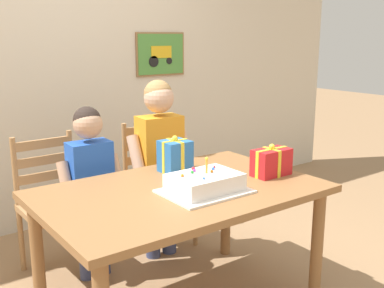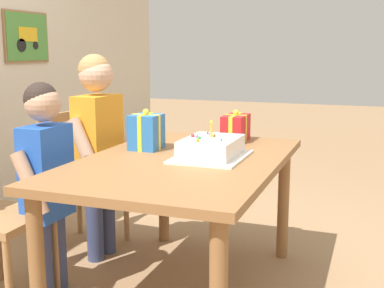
{
  "view_description": "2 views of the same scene",
  "coord_description": "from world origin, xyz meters",
  "px_view_note": "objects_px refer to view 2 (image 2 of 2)",
  "views": [
    {
      "loc": [
        -1.37,
        -1.97,
        1.55
      ],
      "look_at": [
        0.13,
        0.07,
        0.96
      ],
      "focal_mm": 43.39,
      "sensor_mm": 36.0,
      "label": 1
    },
    {
      "loc": [
        -2.31,
        -0.91,
        1.28
      ],
      "look_at": [
        0.02,
        -0.04,
        0.82
      ],
      "focal_mm": 46.74,
      "sensor_mm": 36.0,
      "label": 2
    }
  ],
  "objects_px": {
    "child_older": "(98,136)",
    "child_younger": "(46,168)",
    "birthday_cake": "(211,148)",
    "dining_table": "(183,176)",
    "gift_box_red_large": "(236,128)",
    "chair_right": "(80,177)",
    "gift_box_beside_cake": "(146,132)"
  },
  "relations": [
    {
      "from": "gift_box_beside_cake",
      "to": "dining_table",
      "type": "bearing_deg",
      "value": -118.82
    },
    {
      "from": "child_older",
      "to": "child_younger",
      "type": "distance_m",
      "value": 0.52
    },
    {
      "from": "birthday_cake",
      "to": "chair_right",
      "type": "bearing_deg",
      "value": 71.63
    },
    {
      "from": "gift_box_beside_cake",
      "to": "child_older",
      "type": "relative_size",
      "value": 0.18
    },
    {
      "from": "gift_box_red_large",
      "to": "gift_box_beside_cake",
      "type": "xyz_separation_m",
      "value": [
        -0.42,
        0.4,
        0.02
      ]
    },
    {
      "from": "gift_box_red_large",
      "to": "child_younger",
      "type": "relative_size",
      "value": 0.21
    },
    {
      "from": "child_older",
      "to": "gift_box_beside_cake",
      "type": "bearing_deg",
      "value": -109.42
    },
    {
      "from": "gift_box_beside_cake",
      "to": "child_younger",
      "type": "relative_size",
      "value": 0.2
    },
    {
      "from": "chair_right",
      "to": "child_older",
      "type": "distance_m",
      "value": 0.39
    },
    {
      "from": "birthday_cake",
      "to": "child_younger",
      "type": "height_order",
      "value": "child_younger"
    },
    {
      "from": "gift_box_red_large",
      "to": "child_older",
      "type": "bearing_deg",
      "value": 109.67
    },
    {
      "from": "gift_box_beside_cake",
      "to": "child_younger",
      "type": "xyz_separation_m",
      "value": [
        -0.38,
        0.39,
        -0.15
      ]
    },
    {
      "from": "child_older",
      "to": "child_younger",
      "type": "height_order",
      "value": "child_older"
    },
    {
      "from": "gift_box_red_large",
      "to": "child_younger",
      "type": "distance_m",
      "value": 1.13
    },
    {
      "from": "chair_right",
      "to": "child_older",
      "type": "bearing_deg",
      "value": -116.69
    },
    {
      "from": "gift_box_beside_cake",
      "to": "child_younger",
      "type": "bearing_deg",
      "value": 134.4
    },
    {
      "from": "gift_box_beside_cake",
      "to": "child_younger",
      "type": "distance_m",
      "value": 0.57
    },
    {
      "from": "birthday_cake",
      "to": "child_older",
      "type": "bearing_deg",
      "value": 74.06
    },
    {
      "from": "dining_table",
      "to": "gift_box_beside_cake",
      "type": "distance_m",
      "value": 0.37
    },
    {
      "from": "child_younger",
      "to": "gift_box_red_large",
      "type": "bearing_deg",
      "value": -44.52
    },
    {
      "from": "birthday_cake",
      "to": "child_younger",
      "type": "distance_m",
      "value": 0.85
    },
    {
      "from": "birthday_cake",
      "to": "child_younger",
      "type": "relative_size",
      "value": 0.39
    },
    {
      "from": "birthday_cake",
      "to": "gift_box_red_large",
      "type": "bearing_deg",
      "value": 1.39
    },
    {
      "from": "gift_box_red_large",
      "to": "gift_box_beside_cake",
      "type": "distance_m",
      "value": 0.58
    },
    {
      "from": "gift_box_red_large",
      "to": "chair_right",
      "type": "height_order",
      "value": "gift_box_red_large"
    },
    {
      "from": "dining_table",
      "to": "child_older",
      "type": "height_order",
      "value": "child_older"
    },
    {
      "from": "child_younger",
      "to": "birthday_cake",
      "type": "bearing_deg",
      "value": -70.0
    },
    {
      "from": "birthday_cake",
      "to": "dining_table",
      "type": "bearing_deg",
      "value": 114.88
    },
    {
      "from": "gift_box_red_large",
      "to": "child_older",
      "type": "relative_size",
      "value": 0.19
    },
    {
      "from": "child_older",
      "to": "gift_box_red_large",
      "type": "bearing_deg",
      "value": -70.33
    },
    {
      "from": "birthday_cake",
      "to": "child_older",
      "type": "relative_size",
      "value": 0.35
    },
    {
      "from": "dining_table",
      "to": "gift_box_red_large",
      "type": "height_order",
      "value": "gift_box_red_large"
    }
  ]
}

